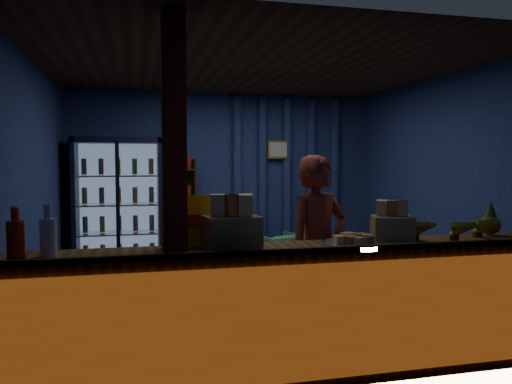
% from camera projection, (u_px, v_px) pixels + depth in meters
% --- Properties ---
extents(ground, '(4.60, 4.60, 0.00)m').
position_uv_depth(ground, '(258.00, 302.00, 5.59)').
color(ground, '#515154').
rests_on(ground, ground).
extents(room_walls, '(4.60, 4.60, 4.60)m').
position_uv_depth(room_walls, '(258.00, 162.00, 5.49)').
color(room_walls, navy).
rests_on(room_walls, ground).
extents(counter, '(4.40, 0.57, 0.99)m').
position_uv_depth(counter, '(318.00, 309.00, 3.71)').
color(counter, brown).
rests_on(counter, ground).
extents(support_post, '(0.16, 0.16, 2.60)m').
position_uv_depth(support_post, '(175.00, 201.00, 3.42)').
color(support_post, maroon).
rests_on(support_post, ground).
extents(beverage_cooler, '(1.20, 0.62, 1.90)m').
position_uv_depth(beverage_cooler, '(119.00, 207.00, 7.03)').
color(beverage_cooler, black).
rests_on(beverage_cooler, ground).
extents(bottle_shelf, '(0.50, 0.28, 1.60)m').
position_uv_depth(bottle_shelf, '(179.00, 214.00, 7.38)').
color(bottle_shelf, '#3A2812').
rests_on(bottle_shelf, ground).
extents(curtain_folds, '(1.74, 0.14, 2.50)m').
position_uv_depth(curtain_folds, '(287.00, 179.00, 7.82)').
color(curtain_folds, navy).
rests_on(curtain_folds, room_walls).
extents(framed_picture, '(0.36, 0.04, 0.28)m').
position_uv_depth(framed_picture, '(279.00, 150.00, 7.72)').
color(framed_picture, gold).
rests_on(framed_picture, room_walls).
extents(shopkeeper, '(0.69, 0.56, 1.63)m').
position_uv_depth(shopkeeper, '(318.00, 250.00, 4.28)').
color(shopkeeper, maroon).
rests_on(shopkeeper, ground).
extents(green_chair, '(0.73, 0.74, 0.55)m').
position_uv_depth(green_chair, '(279.00, 252.00, 7.13)').
color(green_chair, '#57AE71').
rests_on(green_chair, ground).
extents(side_table, '(0.58, 0.51, 0.53)m').
position_uv_depth(side_table, '(260.00, 255.00, 7.14)').
color(side_table, '#3A2812').
rests_on(side_table, ground).
extents(yellow_sign, '(0.48, 0.15, 0.38)m').
position_uv_depth(yellow_sign, '(194.00, 221.00, 3.65)').
color(yellow_sign, yellow).
rests_on(yellow_sign, counter).
extents(soda_bottles, '(0.47, 0.19, 0.35)m').
position_uv_depth(soda_bottles, '(18.00, 237.00, 3.19)').
color(soda_bottles, red).
rests_on(soda_bottles, counter).
extents(snack_box_left, '(0.40, 0.34, 0.39)m').
position_uv_depth(snack_box_left, '(231.00, 230.00, 3.51)').
color(snack_box_left, '#A4874F').
rests_on(snack_box_left, counter).
extents(snack_box_centre, '(0.36, 0.33, 0.32)m').
position_uv_depth(snack_box_centre, '(392.00, 227.00, 3.89)').
color(snack_box_centre, '#A4874F').
rests_on(snack_box_centre, counter).
extents(pastry_tray, '(0.50, 0.50, 0.08)m').
position_uv_depth(pastry_tray, '(354.00, 242.00, 3.69)').
color(pastry_tray, silver).
rests_on(pastry_tray, counter).
extents(banana_bunches, '(0.84, 0.31, 0.18)m').
position_uv_depth(banana_bunches, '(452.00, 228.00, 3.96)').
color(banana_bunches, gold).
rests_on(banana_bunches, counter).
extents(pineapple, '(0.17, 0.17, 0.29)m').
position_uv_depth(pineapple, '(490.00, 221.00, 4.19)').
color(pineapple, '#976A1B').
rests_on(pineapple, counter).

